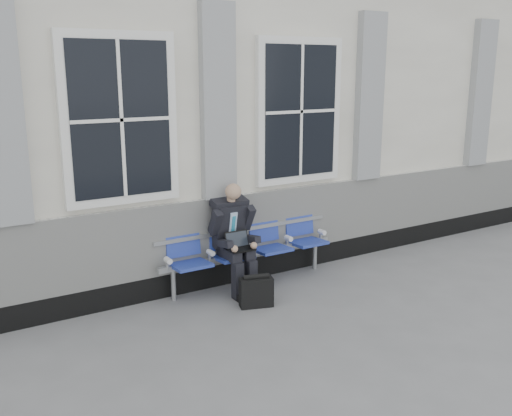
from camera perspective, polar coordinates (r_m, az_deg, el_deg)
ground at (r=7.06m, az=8.68°, el=-9.86°), size 70.00×70.00×0.00m
station_building at (r=9.40m, az=-4.88°, el=10.10°), size 14.40×4.40×4.49m
bench at (r=7.59m, az=-0.77°, el=-3.58°), size 2.60×0.47×0.91m
businessman at (r=7.27m, az=-2.27°, el=-2.59°), size 0.57×0.77×1.42m
briefcase at (r=6.96m, az=0.03°, el=-8.36°), size 0.44×0.28×0.41m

